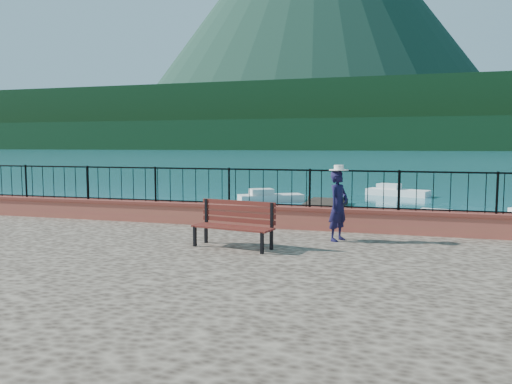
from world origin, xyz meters
The scene contains 14 objects.
ground centered at (0.00, 0.00, 0.00)m, with size 2000.00×2000.00×0.00m, color #19596B.
parapet centered at (0.00, 3.70, 1.49)m, with size 28.00×0.46×0.58m, color #AB543E.
railing centered at (0.00, 3.70, 2.25)m, with size 27.00×0.05×0.95m, color black.
dock centered at (-2.00, 12.00, 0.15)m, with size 2.00×16.00×0.30m, color #2D231C.
far_forest centered at (0.00, 300.00, 9.00)m, with size 900.00×60.00×18.00m, color black.
foothills centered at (0.00, 360.00, 22.00)m, with size 900.00×120.00×44.00m, color black.
volcano centered at (-120.00, 700.00, 190.00)m, with size 560.00×560.00×380.00m, color #142D23.
park_bench centered at (-1.43, 0.95, 1.50)m, with size 1.85×0.90×0.98m.
person centered at (0.60, 2.36, 2.00)m, with size 0.59×0.38×1.61m, color #141134.
hat centered at (0.60, 2.36, 2.87)m, with size 0.44×0.44×0.12m, color white.
boat_0 centered at (-8.34, 11.62, 0.40)m, with size 3.73×1.30×0.80m, color silver.
boat_1 centered at (3.80, 11.91, 0.40)m, with size 3.61×1.30×0.80m, color silver.
boat_3 centered at (-5.50, 19.55, 0.40)m, with size 3.80×1.30×0.80m, color silver.
boat_4 centered at (1.70, 25.22, 0.40)m, with size 4.01×1.30×0.80m, color white.
Camera 1 is at (1.98, -8.93, 3.39)m, focal length 35.00 mm.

